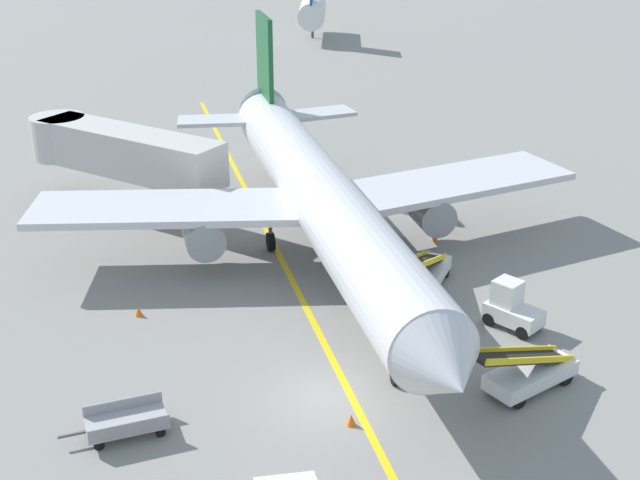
% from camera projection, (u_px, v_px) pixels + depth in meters
% --- Properties ---
extents(ground_plane, '(300.00, 300.00, 0.00)m').
position_uv_depth(ground_plane, '(331.00, 397.00, 31.89)').
color(ground_plane, gray).
extents(taxi_line_yellow, '(22.03, 77.07, 0.01)m').
position_uv_depth(taxi_line_yellow, '(318.00, 331.00, 36.48)').
color(taxi_line_yellow, yellow).
rests_on(taxi_line_yellow, ground).
extents(airliner, '(27.82, 34.74, 10.10)m').
position_uv_depth(airliner, '(319.00, 194.00, 42.02)').
color(airliner, silver).
rests_on(airliner, ground).
extents(jet_bridge, '(12.32, 8.70, 4.85)m').
position_uv_depth(jet_bridge, '(113.00, 149.00, 48.31)').
color(jet_bridge, beige).
rests_on(jet_bridge, ground).
extents(baggage_tug_near_wing, '(2.64, 2.59, 2.10)m').
position_uv_depth(baggage_tug_near_wing, '(511.00, 307.00, 36.47)').
color(baggage_tug_near_wing, silver).
rests_on(baggage_tug_near_wing, ground).
extents(belt_loader_forward_hold, '(2.95, 5.12, 2.59)m').
position_uv_depth(belt_loader_forward_hold, '(426.00, 272.00, 39.98)').
color(belt_loader_forward_hold, silver).
rests_on(belt_loader_forward_hold, ground).
extents(belt_loader_aft_hold, '(4.74, 4.01, 2.59)m').
position_uv_depth(belt_loader_aft_hold, '(529.00, 371.00, 32.10)').
color(belt_loader_aft_hold, silver).
rests_on(belt_loader_aft_hold, ground).
extents(baggage_cart_empty_trailing, '(3.78, 2.49, 0.94)m').
position_uv_depth(baggage_cart_empty_trailing, '(126.00, 422.00, 29.69)').
color(baggage_cart_empty_trailing, '#A5A5A8').
rests_on(baggage_cart_empty_trailing, ground).
extents(ground_crew_marshaller, '(0.36, 0.24, 1.70)m').
position_uv_depth(ground_crew_marshaller, '(377.00, 298.00, 37.34)').
color(ground_crew_marshaller, '#26262D').
rests_on(ground_crew_marshaller, ground).
extents(safety_cone_nose_left, '(0.36, 0.36, 0.44)m').
position_uv_depth(safety_cone_nose_left, '(358.00, 227.00, 46.44)').
color(safety_cone_nose_left, orange).
rests_on(safety_cone_nose_left, ground).
extents(safety_cone_nose_right, '(0.36, 0.36, 0.44)m').
position_uv_depth(safety_cone_nose_right, '(373.00, 216.00, 47.92)').
color(safety_cone_nose_right, orange).
rests_on(safety_cone_nose_right, ground).
extents(safety_cone_wingtip_left, '(0.36, 0.36, 0.44)m').
position_uv_depth(safety_cone_wingtip_left, '(435.00, 237.00, 45.22)').
color(safety_cone_wingtip_left, orange).
rests_on(safety_cone_wingtip_left, ground).
extents(safety_cone_wingtip_right, '(0.36, 0.36, 0.44)m').
position_uv_depth(safety_cone_wingtip_right, '(351.00, 420.00, 30.23)').
color(safety_cone_wingtip_right, orange).
rests_on(safety_cone_wingtip_right, ground).
extents(safety_cone_tail_area, '(0.36, 0.36, 0.44)m').
position_uv_depth(safety_cone_tail_area, '(139.00, 311.00, 37.61)').
color(safety_cone_tail_area, orange).
rests_on(safety_cone_tail_area, ground).
extents(distant_aircraft_mid_left, '(3.00, 10.10, 8.80)m').
position_uv_depth(distant_aircraft_mid_left, '(312.00, 10.00, 97.77)').
color(distant_aircraft_mid_left, silver).
rests_on(distant_aircraft_mid_left, ground).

